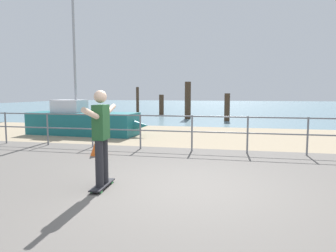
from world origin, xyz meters
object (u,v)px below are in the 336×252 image
object	(u,v)px
sailboat	(87,122)
skateboarder	(101,132)
skateboard	(102,185)
traffic_cone	(97,147)

from	to	relation	value
sailboat	skateboarder	world-z (taller)	sailboat
skateboard	traffic_cone	xyz separation A→B (m)	(-1.35, 2.65, 0.18)
skateboarder	sailboat	bearing A→B (deg)	119.09
sailboat	skateboarder	bearing A→B (deg)	-60.91
skateboard	skateboarder	xyz separation A→B (m)	(0.00, 0.00, 0.95)
skateboard	skateboarder	world-z (taller)	skateboarder
sailboat	traffic_cone	distance (m)	4.39
traffic_cone	sailboat	bearing A→B (deg)	120.45
skateboard	sailboat	bearing A→B (deg)	119.09
sailboat	skateboarder	xyz separation A→B (m)	(3.57, -6.42, 0.49)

